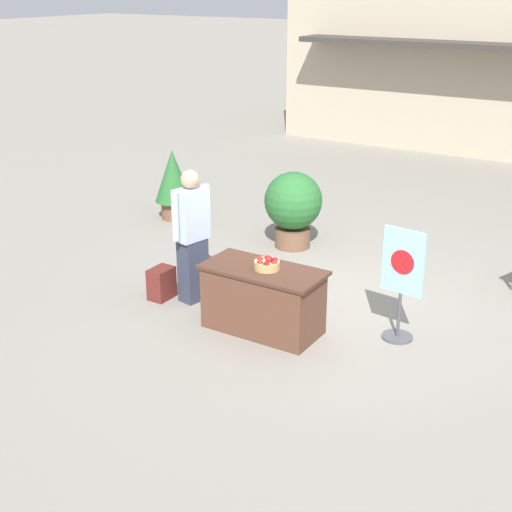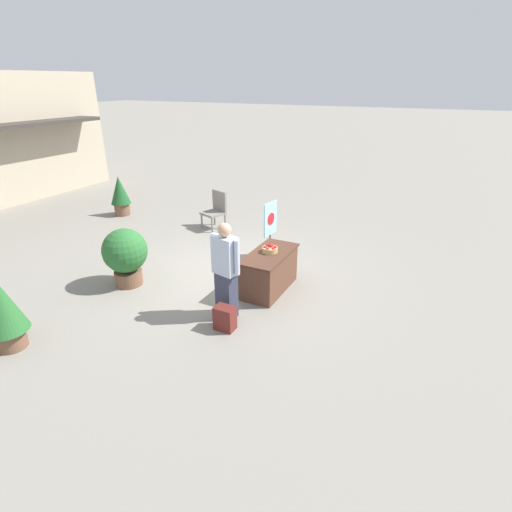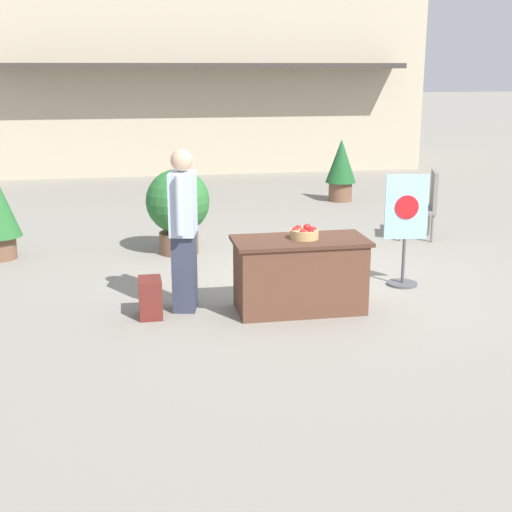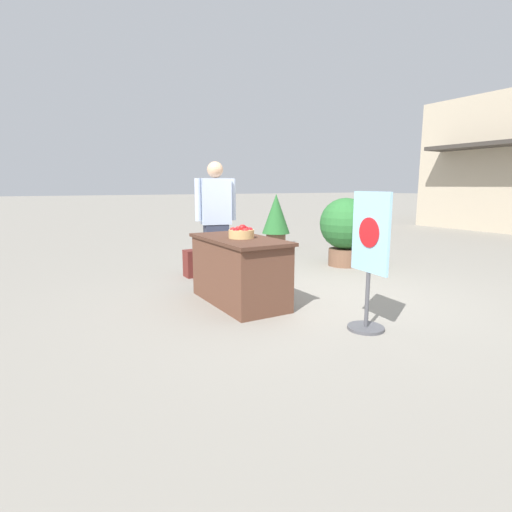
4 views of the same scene
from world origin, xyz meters
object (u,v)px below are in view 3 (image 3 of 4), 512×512
at_px(potted_plant_far_right, 341,167).
at_px(poster_board, 405,228).
at_px(backpack, 150,298).
at_px(person_visitor, 184,229).
at_px(apple_basket, 305,233).
at_px(potted_plant_far_left, 178,206).
at_px(display_table, 300,275).
at_px(patio_chair, 424,202).

bearing_deg(potted_plant_far_right, poster_board, -99.16).
xyz_separation_m(backpack, potted_plant_far_right, (3.94, 6.08, 0.45)).
relative_size(person_visitor, poster_board, 1.29).
bearing_deg(backpack, poster_board, 10.86).
bearing_deg(potted_plant_far_right, person_visitor, -121.09).
relative_size(apple_basket, potted_plant_far_right, 0.25).
bearing_deg(potted_plant_far_left, display_table, -67.67).
bearing_deg(apple_basket, patio_chair, 47.83).
xyz_separation_m(apple_basket, potted_plant_far_right, (2.29, 6.14, -0.20)).
xyz_separation_m(backpack, patio_chair, (4.27, 2.83, 0.36)).
bearing_deg(patio_chair, potted_plant_far_left, 21.95).
bearing_deg(poster_board, backpack, -72.63).
height_order(person_visitor, poster_board, person_visitor).
bearing_deg(backpack, apple_basket, -2.08).
distance_m(poster_board, potted_plant_far_right, 5.57).
bearing_deg(display_table, person_visitor, 168.18).
bearing_deg(potted_plant_far_left, poster_board, -38.44).
xyz_separation_m(apple_basket, patio_chair, (2.62, 2.89, -0.29)).
relative_size(display_table, potted_plant_far_left, 1.20).
relative_size(backpack, patio_chair, 0.40).
relative_size(apple_basket, poster_board, 0.22).
height_order(person_visitor, potted_plant_far_right, person_visitor).
xyz_separation_m(apple_basket, potted_plant_far_left, (-1.15, 2.67, -0.18)).
relative_size(person_visitor, potted_plant_far_left, 1.46).
relative_size(display_table, person_visitor, 0.82).
relative_size(apple_basket, backpack, 0.71).
distance_m(display_table, apple_basket, 0.46).
height_order(display_table, apple_basket, apple_basket).
bearing_deg(poster_board, patio_chair, 158.03).
distance_m(apple_basket, potted_plant_far_right, 6.56).
height_order(patio_chair, potted_plant_far_left, potted_plant_far_left).
bearing_deg(patio_chair, person_visitor, 52.83).
relative_size(apple_basket, potted_plant_far_left, 0.25).
distance_m(patio_chair, potted_plant_far_left, 3.77).
bearing_deg(patio_chair, apple_basket, 66.45).
height_order(person_visitor, potted_plant_far_left, person_visitor).
distance_m(apple_basket, patio_chair, 3.91).
distance_m(apple_basket, person_visitor, 1.29).
distance_m(backpack, patio_chair, 5.14).
xyz_separation_m(apple_basket, poster_board, (1.40, 0.65, -0.15)).
xyz_separation_m(person_visitor, potted_plant_far_right, (3.56, 5.90, -0.23)).
height_order(poster_board, patio_chair, poster_board).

